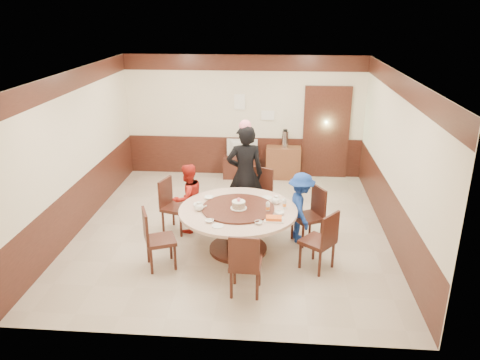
# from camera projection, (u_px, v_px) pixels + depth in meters

# --- Properties ---
(room) EXTENTS (6.00, 6.04, 2.84)m
(room) POSITION_uv_depth(u_px,v_px,m) (232.00, 173.00, 8.17)
(room) COLOR #BFAD99
(room) RESTS_ON ground
(banquet_table) EXTENTS (1.91, 1.91, 0.78)m
(banquet_table) POSITION_uv_depth(u_px,v_px,m) (238.00, 221.00, 7.61)
(banquet_table) COLOR #3D1A13
(banquet_table) RESTS_ON ground
(chair_0) EXTENTS (0.60, 0.60, 0.97)m
(chair_0) POSITION_uv_depth(u_px,v_px,m) (308.00, 225.00, 7.99)
(chair_0) COLOR #3D1A13
(chair_0) RESTS_ON ground
(chair_1) EXTENTS (0.58, 0.59, 0.97)m
(chair_1) POSITION_uv_depth(u_px,v_px,m) (258.00, 204.00, 8.85)
(chair_1) COLOR #3D1A13
(chair_1) RESTS_ON ground
(chair_2) EXTENTS (0.56, 0.55, 0.97)m
(chair_2) POSITION_uv_depth(u_px,v_px,m) (176.00, 215.00, 8.37)
(chair_2) COLOR #3D1A13
(chair_2) RESTS_ON ground
(chair_3) EXTENTS (0.58, 0.58, 0.97)m
(chair_3) POSITION_uv_depth(u_px,v_px,m) (160.00, 249.00, 7.21)
(chair_3) COLOR #3D1A13
(chair_3) RESTS_ON ground
(chair_4) EXTENTS (0.46, 0.47, 0.97)m
(chair_4) POSITION_uv_depth(u_px,v_px,m) (245.00, 274.00, 6.54)
(chair_4) COLOR #3D1A13
(chair_4) RESTS_ON ground
(chair_5) EXTENTS (0.62, 0.62, 0.97)m
(chair_5) POSITION_uv_depth(u_px,v_px,m) (318.00, 251.00, 7.16)
(chair_5) COLOR #3D1A13
(chair_5) RESTS_ON ground
(person_standing) EXTENTS (0.74, 0.55, 1.85)m
(person_standing) POSITION_uv_depth(u_px,v_px,m) (245.00, 174.00, 8.55)
(person_standing) COLOR black
(person_standing) RESTS_ON ground
(person_red) EXTENTS (0.77, 0.77, 1.26)m
(person_red) POSITION_uv_depth(u_px,v_px,m) (188.00, 198.00, 8.27)
(person_red) COLOR #AF1F17
(person_red) RESTS_ON ground
(person_blue) EXTENTS (0.57, 0.85, 1.23)m
(person_blue) POSITION_uv_depth(u_px,v_px,m) (301.00, 208.00, 7.91)
(person_blue) COLOR navy
(person_blue) RESTS_ON ground
(birthday_cake) EXTENTS (0.26, 0.26, 0.18)m
(birthday_cake) POSITION_uv_depth(u_px,v_px,m) (239.00, 205.00, 7.46)
(birthday_cake) COLOR white
(birthday_cake) RESTS_ON banquet_table
(teapot_left) EXTENTS (0.17, 0.15, 0.13)m
(teapot_left) POSITION_uv_depth(u_px,v_px,m) (199.00, 207.00, 7.46)
(teapot_left) COLOR white
(teapot_left) RESTS_ON banquet_table
(teapot_right) EXTENTS (0.17, 0.15, 0.13)m
(teapot_right) POSITION_uv_depth(u_px,v_px,m) (276.00, 201.00, 7.70)
(teapot_right) COLOR white
(teapot_right) RESTS_ON banquet_table
(bowl_0) EXTENTS (0.16, 0.16, 0.04)m
(bowl_0) POSITION_uv_depth(u_px,v_px,m) (209.00, 198.00, 7.92)
(bowl_0) COLOR white
(bowl_0) RESTS_ON banquet_table
(bowl_1) EXTENTS (0.13, 0.13, 0.04)m
(bowl_1) POSITION_uv_depth(u_px,v_px,m) (259.00, 223.00, 7.02)
(bowl_1) COLOR white
(bowl_1) RESTS_ON banquet_table
(bowl_2) EXTENTS (0.13, 0.13, 0.03)m
(bowl_2) POSITION_uv_depth(u_px,v_px,m) (209.00, 221.00, 7.08)
(bowl_2) COLOR white
(bowl_2) RESTS_ON banquet_table
(bowl_3) EXTENTS (0.15, 0.15, 0.05)m
(bowl_3) POSITION_uv_depth(u_px,v_px,m) (280.00, 213.00, 7.33)
(bowl_3) COLOR white
(bowl_3) RESTS_ON banquet_table
(bowl_4) EXTENTS (0.15, 0.15, 0.04)m
(bowl_4) POSITION_uv_depth(u_px,v_px,m) (198.00, 205.00, 7.64)
(bowl_4) COLOR white
(bowl_4) RESTS_ON banquet_table
(saucer_near) EXTENTS (0.18, 0.18, 0.01)m
(saucer_near) POSITION_uv_depth(u_px,v_px,m) (218.00, 226.00, 6.94)
(saucer_near) COLOR white
(saucer_near) RESTS_ON banquet_table
(saucer_far) EXTENTS (0.18, 0.18, 0.01)m
(saucer_far) POSITION_uv_depth(u_px,v_px,m) (267.00, 198.00, 7.96)
(saucer_far) COLOR white
(saucer_far) RESTS_ON banquet_table
(shrimp_platter) EXTENTS (0.30, 0.20, 0.06)m
(shrimp_platter) POSITION_uv_depth(u_px,v_px,m) (274.00, 219.00, 7.12)
(shrimp_platter) COLOR white
(shrimp_platter) RESTS_ON banquet_table
(bottle_0) EXTENTS (0.06, 0.06, 0.16)m
(bottle_0) POSITION_uv_depth(u_px,v_px,m) (268.00, 207.00, 7.39)
(bottle_0) COLOR white
(bottle_0) RESTS_ON banquet_table
(bottle_1) EXTENTS (0.06, 0.06, 0.16)m
(bottle_1) POSITION_uv_depth(u_px,v_px,m) (284.00, 204.00, 7.51)
(bottle_1) COLOR white
(bottle_1) RESTS_ON banquet_table
(tv_stand) EXTENTS (0.85, 0.45, 0.50)m
(tv_stand) POSITION_uv_depth(u_px,v_px,m) (242.00, 167.00, 11.02)
(tv_stand) COLOR #3D1A13
(tv_stand) RESTS_ON ground
(television) EXTENTS (0.72, 0.10, 0.41)m
(television) POSITION_uv_depth(u_px,v_px,m) (242.00, 148.00, 10.86)
(television) COLOR gray
(television) RESTS_ON tv_stand
(side_cabinet) EXTENTS (0.80, 0.40, 0.75)m
(side_cabinet) POSITION_uv_depth(u_px,v_px,m) (283.00, 163.00, 10.93)
(side_cabinet) COLOR brown
(side_cabinet) RESTS_ON ground
(thermos) EXTENTS (0.15, 0.15, 0.38)m
(thermos) POSITION_uv_depth(u_px,v_px,m) (285.00, 139.00, 10.73)
(thermos) COLOR silver
(thermos) RESTS_ON side_cabinet
(notice_left) EXTENTS (0.25, 0.00, 0.35)m
(notice_left) POSITION_uv_depth(u_px,v_px,m) (240.00, 102.00, 10.68)
(notice_left) COLOR white
(notice_left) RESTS_ON room
(notice_right) EXTENTS (0.30, 0.00, 0.22)m
(notice_right) POSITION_uv_depth(u_px,v_px,m) (268.00, 115.00, 10.74)
(notice_right) COLOR white
(notice_right) RESTS_ON room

